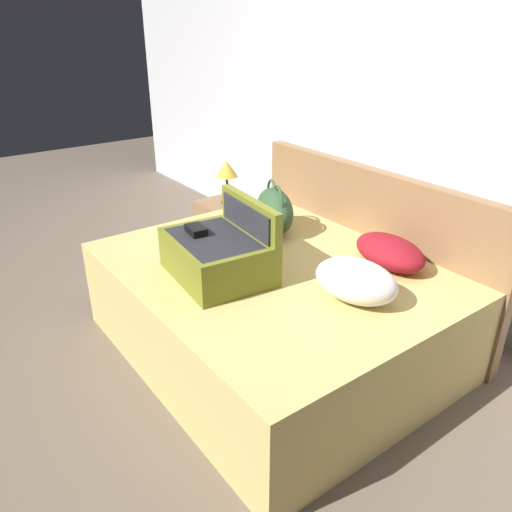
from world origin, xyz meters
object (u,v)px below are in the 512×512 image
bed (272,309)px  pillow_center_head (390,252)px  hard_case_large (219,252)px  table_lamp (227,171)px  pillow_near_headboard (356,281)px  nightstand (228,230)px  duffel_bag (275,210)px

bed → pillow_center_head: size_ratio=4.10×
bed → hard_case_large: hard_case_large is taller
bed → hard_case_large: 0.52m
bed → hard_case_large: size_ratio=3.10×
hard_case_large → table_lamp: size_ratio=1.79×
pillow_center_head → table_lamp: (-1.62, -0.03, 0.11)m
pillow_near_headboard → nightstand: pillow_near_headboard is taller
duffel_bag → nightstand: size_ratio=0.99×
hard_case_large → table_lamp: hard_case_large is taller
pillow_near_headboard → pillow_center_head: size_ratio=0.93×
hard_case_large → table_lamp: 1.41m
pillow_near_headboard → table_lamp: bearing=167.1°
bed → pillow_center_head: 0.76m
table_lamp → nightstand: bearing=90.0°
nightstand → table_lamp: table_lamp is taller
duffel_bag → nightstand: bearing=167.5°
duffel_bag → pillow_center_head: 0.81m
bed → nightstand: bed is taller
pillow_center_head → pillow_near_headboard: bearing=-71.0°
duffel_bag → hard_case_large: bearing=-64.1°
pillow_near_headboard → table_lamp: table_lamp is taller
bed → table_lamp: size_ratio=5.54×
duffel_bag → nightstand: (-0.85, 0.19, -0.47)m
duffel_bag → pillow_near_headboard: size_ratio=1.08×
duffel_bag → pillow_near_headboard: bearing=-13.3°
duffel_bag → table_lamp: size_ratio=1.36×
hard_case_large → nightstand: hard_case_large is taller
duffel_bag → pillow_center_head: bearing=15.9°
hard_case_large → pillow_center_head: hard_case_large is taller
bed → pillow_near_headboard: bearing=12.0°
nightstand → pillow_near_headboard: bearing=-12.9°
bed → duffel_bag: duffel_bag is taller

